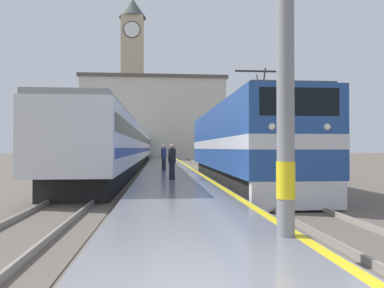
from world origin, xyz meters
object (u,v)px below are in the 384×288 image
object	(u,v)px
second_waiting_passenger	(172,161)
clock_tower	(133,74)
passenger_train	(130,147)
person_on_platform	(164,157)
locomotive_train	(239,145)

from	to	relation	value
second_waiting_passenger	clock_tower	bearing A→B (deg)	95.94
passenger_train	person_on_platform	bearing A→B (deg)	-76.94
locomotive_train	passenger_train	xyz separation A→B (m)	(-6.78, 19.47, 0.00)
passenger_train	person_on_platform	distance (m)	13.98
passenger_train	clock_tower	xyz separation A→B (m)	(-1.94, 30.80, 13.37)
passenger_train	second_waiting_passenger	distance (m)	21.09
locomotive_train	passenger_train	distance (m)	20.62
locomotive_train	person_on_platform	xyz separation A→B (m)	(-3.62, 5.87, -0.70)
locomotive_train	clock_tower	size ratio (longest dim) A/B	0.55
person_on_platform	second_waiting_passenger	xyz separation A→B (m)	(0.27, -7.19, -0.02)
locomotive_train	person_on_platform	size ratio (longest dim) A/B	9.80
second_waiting_passenger	locomotive_train	bearing A→B (deg)	21.53
locomotive_train	second_waiting_passenger	bearing A→B (deg)	-158.47
second_waiting_passenger	passenger_train	bearing A→B (deg)	99.37
passenger_train	clock_tower	bearing A→B (deg)	93.60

